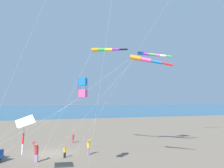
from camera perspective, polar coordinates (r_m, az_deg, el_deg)
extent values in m
plane|color=#756654|center=(26.45, -15.24, -16.58)|extent=(600.00, 600.00, 0.00)
cube|color=#285B7A|center=(190.87, -17.54, -5.73)|extent=(240.00, 600.00, 0.01)
cube|color=#8E6B9E|center=(23.10, -18.68, -17.33)|extent=(0.29, 0.35, 0.81)
cylinder|color=#B72833|center=(22.94, -18.63, -15.53)|extent=(0.50, 0.50, 0.67)
sphere|color=#A37551|center=(22.85, -18.60, -14.40)|extent=(0.25, 0.25, 0.25)
cylinder|color=#B72833|center=(22.78, -19.18, -14.31)|extent=(0.27, 0.41, 0.51)
cylinder|color=#B72833|center=(23.06, -18.77, -14.19)|extent=(0.27, 0.41, 0.51)
cube|color=#8E6B9E|center=(24.89, -6.00, -16.66)|extent=(0.30, 0.20, 0.71)
cylinder|color=gold|center=(24.76, -5.99, -15.19)|extent=(0.39, 0.39, 0.59)
sphere|color=tan|center=(24.69, -5.98, -14.26)|extent=(0.22, 0.22, 0.22)
cylinder|color=gold|center=(24.61, -5.51, -14.20)|extent=(0.37, 0.17, 0.45)
cylinder|color=gold|center=(24.49, -6.15, -14.25)|extent=(0.37, 0.17, 0.45)
cube|color=#B72833|center=(31.86, -9.85, -14.00)|extent=(0.23, 0.13, 0.56)
cylinder|color=#B72833|center=(31.78, -9.83, -13.10)|extent=(0.27, 0.27, 0.46)
sphere|color=#A37551|center=(31.73, -9.83, -12.53)|extent=(0.17, 0.17, 0.17)
cylinder|color=#B72833|center=(31.81, -10.08, -12.45)|extent=(0.29, 0.09, 0.35)
cylinder|color=#B72833|center=(31.86, -9.67, -12.45)|extent=(0.29, 0.09, 0.35)
cube|color=#232328|center=(24.08, -11.92, -17.23)|extent=(0.19, 0.24, 0.54)
cylinder|color=gold|center=(23.98, -11.90, -16.08)|extent=(0.33, 0.33, 0.45)
sphere|color=tan|center=(23.91, -11.89, -15.35)|extent=(0.17, 0.17, 0.17)
cylinder|color=gold|center=(23.76, -11.98, -15.36)|extent=(0.18, 0.28, 0.34)
cylinder|color=gold|center=(23.95, -12.27, -15.26)|extent=(0.18, 0.28, 0.34)
cylinder|color=orange|center=(28.11, -4.21, 8.67)|extent=(1.04, 1.01, 0.54)
cylinder|color=green|center=(27.58, -2.52, 8.71)|extent=(0.99, 0.96, 0.48)
cylinder|color=yellow|center=(27.08, -0.76, 8.74)|extent=(0.95, 0.91, 0.42)
cylinder|color=purple|center=(26.60, 1.06, 8.76)|extent=(0.90, 0.87, 0.35)
cylinder|color=black|center=(26.16, 2.94, 8.77)|extent=(0.85, 0.82, 0.29)
cylinder|color=white|center=(24.00, -10.79, -3.58)|extent=(6.37, 6.30, 11.93)
cylinder|color=blue|center=(26.83, 7.30, 7.73)|extent=(0.78, 0.80, 0.51)
cylinder|color=purple|center=(26.62, 8.65, 7.57)|extent=(0.74, 0.76, 0.47)
cylinder|color=green|center=(26.42, 10.01, 7.40)|extent=(0.71, 0.73, 0.42)
cylinder|color=#EF4C93|center=(26.24, 11.40, 7.22)|extent=(0.67, 0.69, 0.38)
cylinder|color=white|center=(26.07, 12.80, 7.03)|extent=(0.63, 0.66, 0.34)
cylinder|color=green|center=(25.92, 14.22, 6.84)|extent=(0.59, 0.62, 0.30)
cylinder|color=white|center=(23.53, -3.63, -4.48)|extent=(2.34, 10.35, 11.24)
pyramid|color=white|center=(18.00, -21.53, -8.63)|extent=(1.96, 1.88, 0.84)
cylinder|color=black|center=(18.05, -21.38, -8.89)|extent=(0.82, 0.97, 0.96)
cylinder|color=white|center=(18.11, -21.45, -10.36)|extent=(0.19, 0.19, 0.78)
cylinder|color=red|center=(18.24, -21.62, -12.75)|extent=(0.21, 0.22, 0.78)
cylinder|color=white|center=(18.43, -21.79, -15.10)|extent=(0.22, 0.17, 0.78)
cylinder|color=white|center=(20.98, -21.28, 8.41)|extent=(4.50, 7.99, 20.42)
cylinder|color=white|center=(27.97, 4.82, 5.60)|extent=(1.21, 13.10, 20.98)
cube|color=blue|center=(18.36, -7.42, 0.60)|extent=(0.79, 0.79, 0.59)
cube|color=#EF4C93|center=(18.30, -7.45, -2.35)|extent=(0.79, 0.79, 0.59)
cylinder|color=black|center=(18.54, -6.32, -0.92)|extent=(0.02, 0.02, 1.54)
cylinder|color=black|center=(18.69, -8.08, -0.93)|extent=(0.02, 0.02, 1.54)
cylinder|color=black|center=(17.96, -6.77, -0.81)|extent=(0.02, 0.02, 1.54)
cylinder|color=black|center=(18.12, -8.58, -0.82)|extent=(0.02, 0.02, 1.54)
cylinder|color=white|center=(19.92, -22.91, -11.74)|extent=(3.36, 9.90, 6.02)
cylinder|color=white|center=(20.32, -1.73, 9.36)|extent=(3.44, 2.06, 21.00)
cylinder|color=orange|center=(20.12, 6.01, 6.64)|extent=(0.87, 1.08, 0.62)
cylinder|color=#EF4C93|center=(20.00, 8.61, 6.10)|extent=(0.79, 1.02, 0.55)
cylinder|color=blue|center=(19.93, 11.23, 5.54)|extent=(0.72, 0.97, 0.47)
cylinder|color=red|center=(19.90, 13.85, 4.97)|extent=(0.64, 0.91, 0.40)
cylinder|color=white|center=(20.14, -13.21, -6.87)|extent=(3.52, 11.95, 9.52)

